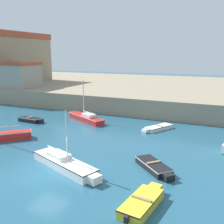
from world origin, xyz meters
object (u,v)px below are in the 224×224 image
object	(u,v)px
dinghy_white_1	(158,128)
sailboat_white_2	(65,163)
dinghy_black_0	(31,119)
church	(2,56)
dinghy_yellow_5	(142,202)
sailboat_red_6	(86,118)
harbor_shed_near_wharf	(13,74)
dinghy_black_8	(154,166)

from	to	relation	value
dinghy_white_1	sailboat_white_2	world-z (taller)	sailboat_white_2
dinghy_black_0	sailboat_white_2	world-z (taller)	sailboat_white_2
church	dinghy_yellow_5	bearing A→B (deg)	-35.40
sailboat_red_6	harbor_shed_near_wharf	size ratio (longest dim) A/B	0.74
dinghy_yellow_5	dinghy_black_0	bearing A→B (deg)	146.98
church	dinghy_black_8	bearing A→B (deg)	-30.94
sailboat_red_6	dinghy_black_8	xyz separation A→B (m)	(11.80, -10.36, -0.16)
dinghy_black_0	church	world-z (taller)	church
sailboat_white_2	church	size ratio (longest dim) A/B	0.40
dinghy_black_0	dinghy_white_1	world-z (taller)	dinghy_black_0
dinghy_white_1	church	distance (m)	40.07
dinghy_black_0	sailboat_red_6	world-z (taller)	sailboat_red_6
sailboat_red_6	harbor_shed_near_wharf	xyz separation A→B (m)	(-18.94, 7.38, 4.32)
dinghy_white_1	harbor_shed_near_wharf	world-z (taller)	harbor_shed_near_wharf
dinghy_yellow_5	harbor_shed_near_wharf	bearing A→B (deg)	144.25
dinghy_black_8	dinghy_white_1	bearing A→B (deg)	103.54
sailboat_white_2	harbor_shed_near_wharf	bearing A→B (deg)	140.63
dinghy_black_8	sailboat_white_2	bearing A→B (deg)	-157.52
dinghy_black_0	harbor_shed_near_wharf	world-z (taller)	harbor_shed_near_wharf
harbor_shed_near_wharf	dinghy_black_0	bearing A→B (deg)	-39.35
dinghy_yellow_5	harbor_shed_near_wharf	distance (m)	39.01
church	harbor_shed_near_wharf	distance (m)	11.00
dinghy_white_1	harbor_shed_near_wharf	distance (m)	29.58
dinghy_white_1	church	size ratio (longest dim) A/B	0.24
sailboat_white_2	dinghy_black_8	size ratio (longest dim) A/B	1.96
dinghy_yellow_5	harbor_shed_near_wharf	size ratio (longest dim) A/B	0.47
sailboat_red_6	dinghy_yellow_5	bearing A→B (deg)	-50.66
dinghy_white_1	dinghy_yellow_5	bearing A→B (deg)	-78.14
dinghy_black_0	dinghy_black_8	world-z (taller)	dinghy_black_0
sailboat_white_2	harbor_shed_near_wharf	xyz separation A→B (m)	(-24.68, 20.25, 4.34)
dinghy_yellow_5	harbor_shed_near_wharf	xyz separation A→B (m)	(-31.45, 22.64, 4.45)
dinghy_black_0	sailboat_white_2	bearing A→B (deg)	-39.40
dinghy_white_1	dinghy_black_0	bearing A→B (deg)	-168.42
dinghy_yellow_5	church	bearing A→B (deg)	144.60
dinghy_black_0	dinghy_white_1	size ratio (longest dim) A/B	0.85
sailboat_red_6	dinghy_black_8	distance (m)	15.70
harbor_shed_near_wharf	church	bearing A→B (deg)	145.88
dinghy_yellow_5	dinghy_black_8	xyz separation A→B (m)	(-0.71, 4.90, -0.02)
dinghy_white_1	dinghy_black_8	world-z (taller)	dinghy_black_8
dinghy_black_0	church	xyz separation A→B (m)	(-21.66, 16.52, 7.64)
sailboat_red_6	sailboat_white_2	bearing A→B (deg)	-65.97
dinghy_black_8	church	xyz separation A→B (m)	(-39.45, 23.65, 7.66)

